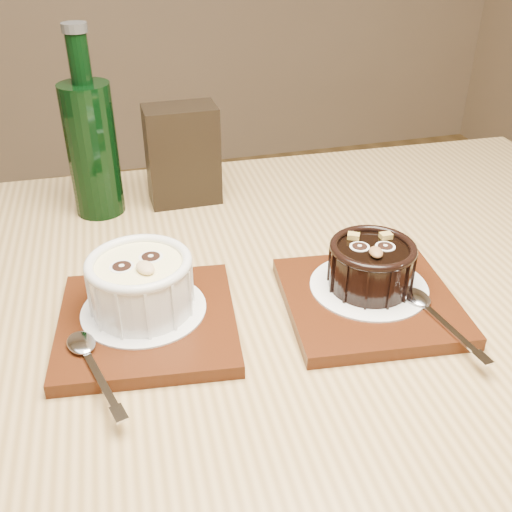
{
  "coord_description": "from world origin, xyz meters",
  "views": [
    {
      "loc": [
        0.05,
        -0.24,
        1.14
      ],
      "look_at": [
        0.2,
        0.27,
        0.81
      ],
      "focal_mm": 42.0,
      "sensor_mm": 36.0,
      "label": 1
    }
  ],
  "objects_px": {
    "condiment_stand": "(182,155)",
    "green_bottle": "(92,145)",
    "tray_right": "(369,301)",
    "tray_left": "(148,323)",
    "ramekin_dark": "(371,264)",
    "table": "(231,366)",
    "ramekin_white": "(141,282)"
  },
  "relations": [
    {
      "from": "tray_left",
      "to": "green_bottle",
      "type": "distance_m",
      "value": 0.31
    },
    {
      "from": "tray_left",
      "to": "green_bottle",
      "type": "xyz_separation_m",
      "value": [
        -0.03,
        0.29,
        0.09
      ]
    },
    {
      "from": "tray_right",
      "to": "condiment_stand",
      "type": "distance_m",
      "value": 0.36
    },
    {
      "from": "table",
      "to": "green_bottle",
      "type": "distance_m",
      "value": 0.35
    },
    {
      "from": "tray_left",
      "to": "table",
      "type": "bearing_deg",
      "value": 12.1
    },
    {
      "from": "condiment_stand",
      "to": "green_bottle",
      "type": "xyz_separation_m",
      "value": [
        -0.12,
        -0.0,
        0.03
      ]
    },
    {
      "from": "tray_right",
      "to": "condiment_stand",
      "type": "bearing_deg",
      "value": 114.57
    },
    {
      "from": "tray_left",
      "to": "ramekin_dark",
      "type": "bearing_deg",
      "value": -2.86
    },
    {
      "from": "tray_left",
      "to": "ramekin_white",
      "type": "relative_size",
      "value": 1.67
    },
    {
      "from": "tray_right",
      "to": "condiment_stand",
      "type": "relative_size",
      "value": 1.29
    },
    {
      "from": "green_bottle",
      "to": "ramekin_dark",
      "type": "bearing_deg",
      "value": -47.84
    },
    {
      "from": "tray_left",
      "to": "ramekin_white",
      "type": "distance_m",
      "value": 0.04
    },
    {
      "from": "ramekin_dark",
      "to": "tray_left",
      "type": "bearing_deg",
      "value": -168.26
    },
    {
      "from": "table",
      "to": "ramekin_white",
      "type": "bearing_deg",
      "value": -176.06
    },
    {
      "from": "tray_left",
      "to": "condiment_stand",
      "type": "distance_m",
      "value": 0.31
    },
    {
      "from": "ramekin_dark",
      "to": "green_bottle",
      "type": "relative_size",
      "value": 0.37
    },
    {
      "from": "tray_left",
      "to": "tray_right",
      "type": "bearing_deg",
      "value": -6.49
    },
    {
      "from": "tray_right",
      "to": "table",
      "type": "bearing_deg",
      "value": 162.24
    },
    {
      "from": "tray_left",
      "to": "tray_right",
      "type": "height_order",
      "value": "same"
    },
    {
      "from": "tray_right",
      "to": "tray_left",
      "type": "bearing_deg",
      "value": 173.51
    },
    {
      "from": "table",
      "to": "tray_left",
      "type": "distance_m",
      "value": 0.14
    },
    {
      "from": "table",
      "to": "condiment_stand",
      "type": "xyz_separation_m",
      "value": [
        -0.0,
        0.27,
        0.16
      ]
    },
    {
      "from": "condiment_stand",
      "to": "tray_left",
      "type": "bearing_deg",
      "value": -107.28
    },
    {
      "from": "table",
      "to": "tray_right",
      "type": "bearing_deg",
      "value": -17.76
    },
    {
      "from": "ramekin_white",
      "to": "green_bottle",
      "type": "xyz_separation_m",
      "value": [
        -0.03,
        0.28,
        0.05
      ]
    },
    {
      "from": "ramekin_dark",
      "to": "tray_right",
      "type": "bearing_deg",
      "value": -96.77
    },
    {
      "from": "tray_left",
      "to": "ramekin_dark",
      "type": "xyz_separation_m",
      "value": [
        0.24,
        -0.01,
        0.04
      ]
    },
    {
      "from": "tray_right",
      "to": "ramekin_dark",
      "type": "xyz_separation_m",
      "value": [
        0.01,
        0.01,
        0.04
      ]
    },
    {
      "from": "ramekin_dark",
      "to": "condiment_stand",
      "type": "distance_m",
      "value": 0.34
    },
    {
      "from": "tray_left",
      "to": "ramekin_dark",
      "type": "distance_m",
      "value": 0.25
    },
    {
      "from": "tray_left",
      "to": "ramekin_dark",
      "type": "relative_size",
      "value": 1.93
    },
    {
      "from": "table",
      "to": "ramekin_white",
      "type": "relative_size",
      "value": 11.42
    }
  ]
}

